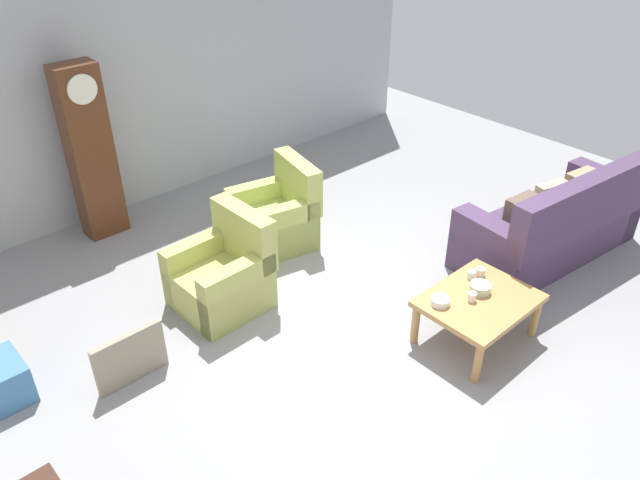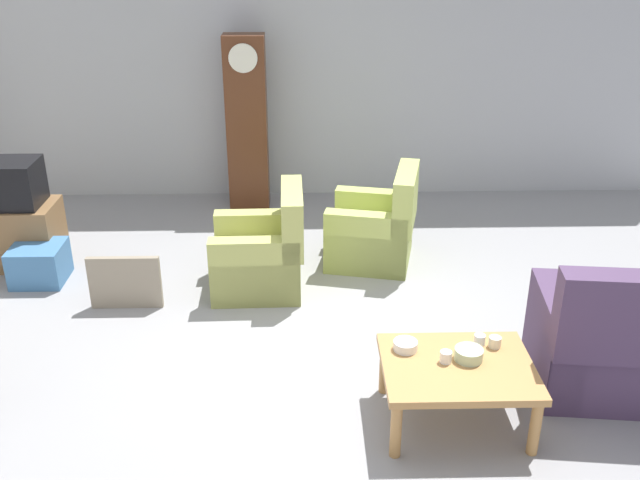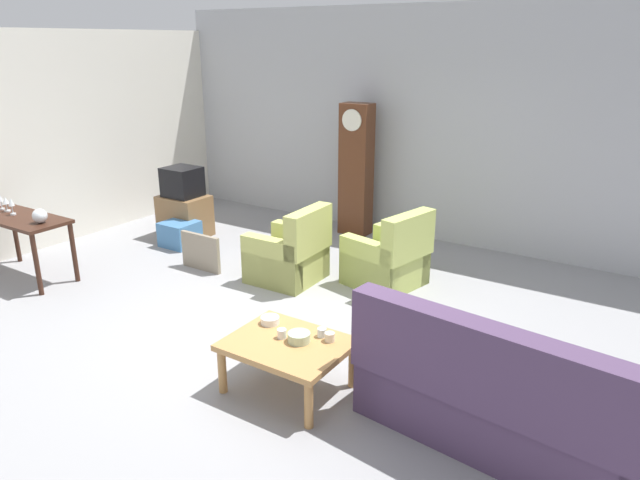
{
  "view_description": "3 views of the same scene",
  "coord_description": "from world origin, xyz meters",
  "px_view_note": "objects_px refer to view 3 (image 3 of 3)",
  "views": [
    {
      "loc": [
        -3.07,
        -2.88,
        3.66
      ],
      "look_at": [
        -0.01,
        0.5,
        0.76
      ],
      "focal_mm": 34.63,
      "sensor_mm": 36.0,
      "label": 1
    },
    {
      "loc": [
        -0.25,
        -4.47,
        3.03
      ],
      "look_at": [
        -0.13,
        0.42,
        0.79
      ],
      "focal_mm": 39.99,
      "sensor_mm": 36.0,
      "label": 2
    },
    {
      "loc": [
        3.2,
        -4.06,
        2.74
      ],
      "look_at": [
        0.14,
        0.66,
        0.8
      ],
      "focal_mm": 32.66,
      "sensor_mm": 36.0,
      "label": 3
    }
  ],
  "objects_px": {
    "armchair_olive_far": "(388,260)",
    "storage_box_blue": "(180,234)",
    "framed_picture_leaning": "(201,252)",
    "coffee_table_wood": "(288,349)",
    "tv_crt": "(182,182)",
    "cup_cream_tall": "(330,337)",
    "wine_glass_tall": "(1,200)",
    "cup_blue_rimmed": "(322,332)",
    "console_table_dark": "(21,226)",
    "cup_white_porcelain": "(282,334)",
    "grandfather_clock": "(356,170)",
    "couch_floral": "(505,402)",
    "bowl_shallow_green": "(299,337)",
    "wine_glass_short": "(11,204)",
    "armchair_olive_near": "(290,256)",
    "glass_dome_cloche": "(40,216)",
    "bowl_white_stacked": "(270,320)",
    "wine_glass_mid": "(6,202)",
    "tv_stand_cabinet": "(185,216)"
  },
  "relations": [
    {
      "from": "armchair_olive_far",
      "to": "storage_box_blue",
      "type": "bearing_deg",
      "value": -173.68
    },
    {
      "from": "framed_picture_leaning",
      "to": "coffee_table_wood",
      "type": "bearing_deg",
      "value": -32.17
    },
    {
      "from": "tv_crt",
      "to": "cup_cream_tall",
      "type": "height_order",
      "value": "tv_crt"
    },
    {
      "from": "armchair_olive_far",
      "to": "wine_glass_tall",
      "type": "relative_size",
      "value": 4.87
    },
    {
      "from": "tv_crt",
      "to": "cup_blue_rimmed",
      "type": "distance_m",
      "value": 4.4
    },
    {
      "from": "framed_picture_leaning",
      "to": "wine_glass_tall",
      "type": "bearing_deg",
      "value": -148.42
    },
    {
      "from": "tv_crt",
      "to": "storage_box_blue",
      "type": "distance_m",
      "value": 0.78
    },
    {
      "from": "console_table_dark",
      "to": "cup_white_porcelain",
      "type": "relative_size",
      "value": 16.78
    },
    {
      "from": "coffee_table_wood",
      "to": "grandfather_clock",
      "type": "height_order",
      "value": "grandfather_clock"
    },
    {
      "from": "couch_floral",
      "to": "coffee_table_wood",
      "type": "xyz_separation_m",
      "value": [
        -1.68,
        -0.26,
        0.02
      ]
    },
    {
      "from": "couch_floral",
      "to": "cup_blue_rimmed",
      "type": "bearing_deg",
      "value": -178.67
    },
    {
      "from": "console_table_dark",
      "to": "storage_box_blue",
      "type": "distance_m",
      "value": 2.01
    },
    {
      "from": "cup_cream_tall",
      "to": "bowl_shallow_green",
      "type": "distance_m",
      "value": 0.25
    },
    {
      "from": "grandfather_clock",
      "to": "cup_white_porcelain",
      "type": "distance_m",
      "value": 4.16
    },
    {
      "from": "wine_glass_tall",
      "to": "wine_glass_short",
      "type": "bearing_deg",
      "value": -9.46
    },
    {
      "from": "cup_blue_rimmed",
      "to": "armchair_olive_near",
      "type": "bearing_deg",
      "value": 132.54
    },
    {
      "from": "glass_dome_cloche",
      "to": "bowl_white_stacked",
      "type": "relative_size",
      "value": 1.04
    },
    {
      "from": "couch_floral",
      "to": "cup_white_porcelain",
      "type": "height_order",
      "value": "couch_floral"
    },
    {
      "from": "framed_picture_leaning",
      "to": "wine_glass_tall",
      "type": "distance_m",
      "value": 2.5
    },
    {
      "from": "wine_glass_short",
      "to": "armchair_olive_far",
      "type": "bearing_deg",
      "value": 29.01
    },
    {
      "from": "grandfather_clock",
      "to": "wine_glass_mid",
      "type": "distance_m",
      "value": 4.56
    },
    {
      "from": "armchair_olive_near",
      "to": "coffee_table_wood",
      "type": "bearing_deg",
      "value": -54.64
    },
    {
      "from": "grandfather_clock",
      "to": "storage_box_blue",
      "type": "bearing_deg",
      "value": -134.35
    },
    {
      "from": "armchair_olive_far",
      "to": "cup_cream_tall",
      "type": "relative_size",
      "value": 11.42
    },
    {
      "from": "tv_crt",
      "to": "storage_box_blue",
      "type": "xyz_separation_m",
      "value": [
        0.26,
        -0.37,
        -0.64
      ]
    },
    {
      "from": "tv_crt",
      "to": "cup_cream_tall",
      "type": "xyz_separation_m",
      "value": [
        3.89,
        -2.23,
        -0.33
      ]
    },
    {
      "from": "glass_dome_cloche",
      "to": "bowl_shallow_green",
      "type": "height_order",
      "value": "glass_dome_cloche"
    },
    {
      "from": "glass_dome_cloche",
      "to": "cup_white_porcelain",
      "type": "xyz_separation_m",
      "value": [
        3.55,
        -0.2,
        -0.37
      ]
    },
    {
      "from": "tv_stand_cabinet",
      "to": "bowl_white_stacked",
      "type": "relative_size",
      "value": 4.27
    },
    {
      "from": "couch_floral",
      "to": "bowl_shallow_green",
      "type": "height_order",
      "value": "couch_floral"
    },
    {
      "from": "storage_box_blue",
      "to": "wine_glass_mid",
      "type": "relative_size",
      "value": 2.51
    },
    {
      "from": "glass_dome_cloche",
      "to": "cup_cream_tall",
      "type": "xyz_separation_m",
      "value": [
        3.9,
        -0.03,
        -0.37
      ]
    },
    {
      "from": "cup_cream_tall",
      "to": "wine_glass_tall",
      "type": "relative_size",
      "value": 0.43
    },
    {
      "from": "console_table_dark",
      "to": "grandfather_clock",
      "type": "distance_m",
      "value": 4.42
    },
    {
      "from": "cup_cream_tall",
      "to": "wine_glass_mid",
      "type": "xyz_separation_m",
      "value": [
        -4.66,
        0.08,
        0.41
      ]
    },
    {
      "from": "glass_dome_cloche",
      "to": "wine_glass_mid",
      "type": "bearing_deg",
      "value": 176.26
    },
    {
      "from": "storage_box_blue",
      "to": "armchair_olive_far",
      "type": "bearing_deg",
      "value": 6.32
    },
    {
      "from": "tv_crt",
      "to": "storage_box_blue",
      "type": "height_order",
      "value": "tv_crt"
    },
    {
      "from": "console_table_dark",
      "to": "cup_cream_tall",
      "type": "distance_m",
      "value": 4.34
    },
    {
      "from": "couch_floral",
      "to": "glass_dome_cloche",
      "type": "bearing_deg",
      "value": -179.65
    },
    {
      "from": "glass_dome_cloche",
      "to": "framed_picture_leaning",
      "type": "bearing_deg",
      "value": 48.87
    },
    {
      "from": "framed_picture_leaning",
      "to": "glass_dome_cloche",
      "type": "relative_size",
      "value": 3.62
    },
    {
      "from": "bowl_shallow_green",
      "to": "tv_crt",
      "type": "bearing_deg",
      "value": 147.32
    },
    {
      "from": "armchair_olive_far",
      "to": "cup_white_porcelain",
      "type": "relative_size",
      "value": 12.06
    },
    {
      "from": "cup_white_porcelain",
      "to": "tv_crt",
      "type": "bearing_deg",
      "value": 145.92
    },
    {
      "from": "couch_floral",
      "to": "wine_glass_mid",
      "type": "relative_size",
      "value": 12.11
    },
    {
      "from": "armchair_olive_near",
      "to": "storage_box_blue",
      "type": "height_order",
      "value": "armchair_olive_near"
    },
    {
      "from": "coffee_table_wood",
      "to": "cup_blue_rimmed",
      "type": "relative_size",
      "value": 12.99
    },
    {
      "from": "cup_blue_rimmed",
      "to": "glass_dome_cloche",
      "type": "bearing_deg",
      "value": 179.96
    },
    {
      "from": "grandfather_clock",
      "to": "framed_picture_leaning",
      "type": "relative_size",
      "value": 3.17
    }
  ]
}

